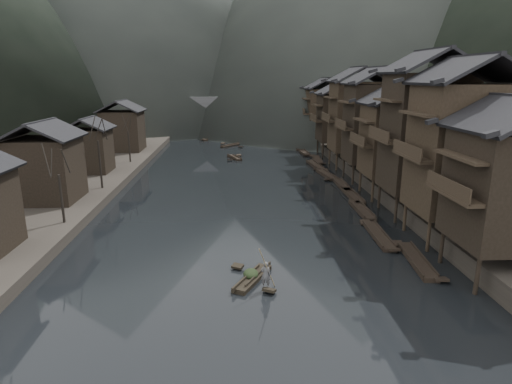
{
  "coord_description": "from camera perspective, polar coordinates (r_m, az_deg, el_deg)",
  "views": [
    {
      "loc": [
        -1.14,
        -34.39,
        13.44
      ],
      "look_at": [
        1.01,
        6.26,
        2.5
      ],
      "focal_mm": 30.0,
      "sensor_mm": 36.0,
      "label": 1
    }
  ],
  "objects": [
    {
      "name": "water",
      "position": [
        36.94,
        -1.06,
        -6.29
      ],
      "size": [
        300.0,
        300.0,
        0.0
      ],
      "primitive_type": "plane",
      "color": "black",
      "rests_on": "ground"
    },
    {
      "name": "right_bank",
      "position": [
        83.66,
        22.7,
        5.26
      ],
      "size": [
        40.0,
        200.0,
        1.8
      ],
      "primitive_type": "cube",
      "color": "#2D2823",
      "rests_on": "ground"
    },
    {
      "name": "left_bank",
      "position": [
        82.74,
        -27.24,
        4.45
      ],
      "size": [
        40.0,
        200.0,
        1.2
      ],
      "primitive_type": "cube",
      "color": "#2D2823",
      "rests_on": "ground"
    },
    {
      "name": "stilt_houses",
      "position": [
        56.52,
        16.25,
        9.89
      ],
      "size": [
        9.0,
        67.6,
        16.24
      ],
      "color": "black",
      "rests_on": "ground"
    },
    {
      "name": "left_houses",
      "position": [
        58.37,
        -22.52,
        6.24
      ],
      "size": [
        8.1,
        53.2,
        8.73
      ],
      "color": "black",
      "rests_on": "left_bank"
    },
    {
      "name": "bare_trees",
      "position": [
        46.6,
        -23.0,
        5.36
      ],
      "size": [
        3.94,
        44.01,
        7.89
      ],
      "color": "black",
      "rests_on": "left_bank"
    },
    {
      "name": "moored_sampans",
      "position": [
        61.72,
        9.4,
        2.45
      ],
      "size": [
        2.95,
        67.59,
        0.47
      ],
      "color": "black",
      "rests_on": "water"
    },
    {
      "name": "midriver_boats",
      "position": [
        86.53,
        -4.56,
        6.2
      ],
      "size": [
        9.37,
        29.61,
        0.45
      ],
      "color": "black",
      "rests_on": "water"
    },
    {
      "name": "stone_bridge",
      "position": [
        106.73,
        -2.46,
        10.55
      ],
      "size": [
        40.0,
        6.0,
        9.0
      ],
      "color": "#4C4C4F",
      "rests_on": "ground"
    },
    {
      "name": "hero_sampan",
      "position": [
        29.78,
        -0.48,
        -11.35
      ],
      "size": [
        2.96,
        4.57,
        0.43
      ],
      "color": "black",
      "rests_on": "water"
    },
    {
      "name": "cargo_heap",
      "position": [
        29.72,
        -0.7,
        -10.25
      ],
      "size": [
        1.05,
        1.37,
        0.63
      ],
      "primitive_type": "ellipsoid",
      "color": "black",
      "rests_on": "hero_sampan"
    },
    {
      "name": "boatman",
      "position": [
        28.01,
        1.29,
        -10.55
      ],
      "size": [
        0.72,
        0.53,
        1.82
      ],
      "primitive_type": "imported",
      "rotation": [
        0.0,
        0.0,
        2.98
      ],
      "color": "#565658",
      "rests_on": "hero_sampan"
    },
    {
      "name": "bamboo_pole",
      "position": [
        26.92,
        1.76,
        -5.06
      ],
      "size": [
        1.42,
        1.57,
        3.88
      ],
      "primitive_type": "cylinder",
      "rotation": [
        0.48,
        0.0,
        -0.73
      ],
      "color": "#8C7A51",
      "rests_on": "boatman"
    }
  ]
}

